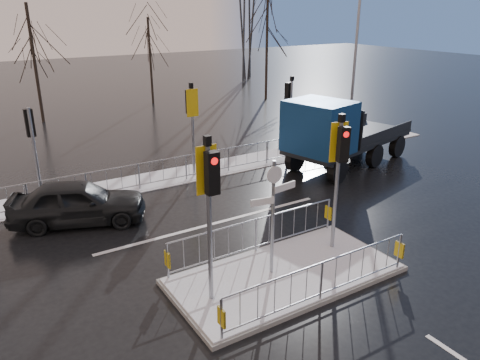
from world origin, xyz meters
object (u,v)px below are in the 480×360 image
car_far_lane (78,202)px  flatbed_truck (332,133)px  street_lamp_right (356,56)px  traffic_island (285,264)px

car_far_lane → flatbed_truck: 10.56m
flatbed_truck → street_lamp_right: 5.40m
street_lamp_right → traffic_island: bearing=-141.3°
car_far_lane → flatbed_truck: (10.51, -0.41, 0.95)m
traffic_island → street_lamp_right: size_ratio=0.75×
traffic_island → street_lamp_right: (10.58, 8.49, 4.00)m
street_lamp_right → flatbed_truck: bearing=-144.4°
traffic_island → car_far_lane: traffic_island is taller
car_far_lane → flatbed_truck: bearing=-71.1°
traffic_island → car_far_lane: 7.22m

